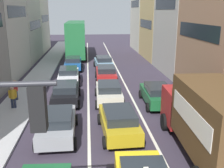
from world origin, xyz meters
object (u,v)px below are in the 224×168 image
(wagon_left_lane_second, at_px, (57,124))
(sedan_left_lane_third, at_px, (66,92))
(pedestrian_near_kerb, at_px, (13,97))
(sedan_centre_lane_second, at_px, (119,121))
(bus_mid_queue_primary, at_px, (76,38))
(sedan_left_lane_fourth, at_px, (69,75))
(pedestrian_far_sidewalk, at_px, (15,89))
(sedan_right_lane_behind_truck, at_px, (157,94))
(removalist_box_truck, at_px, (209,118))
(hatchback_centre_lane_third, at_px, (109,92))
(sedan_centre_lane_fifth, at_px, (103,62))
(coupe_centre_lane_fourth, at_px, (106,73))
(sedan_left_lane_fifth, at_px, (73,63))

(wagon_left_lane_second, bearing_deg, sedan_left_lane_third, -1.21)
(pedestrian_near_kerb, bearing_deg, sedan_centre_lane_second, -133.68)
(sedan_centre_lane_second, xyz_separation_m, bus_mid_queue_primary, (-3.21, 25.18, 2.03))
(sedan_left_lane_fourth, relative_size, pedestrian_far_sidewalk, 2.62)
(sedan_right_lane_behind_truck, bearing_deg, removalist_box_truck, -174.88)
(removalist_box_truck, height_order, sedan_left_lane_fourth, removalist_box_truck)
(hatchback_centre_lane_third, height_order, sedan_centre_lane_fifth, same)
(removalist_box_truck, relative_size, sedan_left_lane_third, 1.81)
(removalist_box_truck, height_order, coupe_centre_lane_fourth, removalist_box_truck)
(pedestrian_near_kerb, bearing_deg, sedan_centre_lane_fifth, -39.89)
(pedestrian_near_kerb, bearing_deg, sedan_right_lane_behind_truck, -100.03)
(sedan_centre_lane_second, bearing_deg, hatchback_centre_lane_third, -1.29)
(sedan_centre_lane_fifth, height_order, sedan_left_lane_fifth, same)
(sedan_centre_lane_second, relative_size, sedan_right_lane_behind_truck, 1.01)
(sedan_centre_lane_second, xyz_separation_m, pedestrian_near_kerb, (-6.76, 4.40, 0.15))
(removalist_box_truck, xyz_separation_m, sedan_right_lane_behind_truck, (-0.44, 7.15, -1.18))
(sedan_left_lane_fifth, bearing_deg, sedan_left_lane_fourth, 178.06)
(sedan_left_lane_fourth, bearing_deg, coupe_centre_lane_fourth, -86.48)
(sedan_centre_lane_second, relative_size, sedan_left_lane_fourth, 1.01)
(sedan_left_lane_fifth, xyz_separation_m, sedan_right_lane_behind_truck, (6.61, -12.29, 0.00))
(sedan_left_lane_fourth, height_order, sedan_centre_lane_fifth, same)
(sedan_left_lane_fourth, bearing_deg, pedestrian_near_kerb, 151.78)
(sedan_left_lane_fourth, relative_size, pedestrian_near_kerb, 2.62)
(pedestrian_near_kerb, bearing_deg, pedestrian_far_sidewalk, -1.40)
(removalist_box_truck, bearing_deg, sedan_right_lane_behind_truck, 6.16)
(hatchback_centre_lane_third, xyz_separation_m, sedan_left_lane_third, (-3.15, 0.21, 0.00))
(sedan_left_lane_fourth, xyz_separation_m, sedan_left_lane_fifth, (0.13, 5.79, 0.00))
(wagon_left_lane_second, relative_size, coupe_centre_lane_fourth, 1.00)
(wagon_left_lane_second, bearing_deg, pedestrian_far_sidewalk, 30.27)
(sedan_left_lane_third, bearing_deg, sedan_left_lane_fourth, 1.19)
(pedestrian_near_kerb, relative_size, pedestrian_far_sidewalk, 1.00)
(sedan_left_lane_fourth, bearing_deg, sedan_left_lane_fifth, -2.76)
(sedan_left_lane_fourth, bearing_deg, bus_mid_queue_primary, -2.38)
(sedan_centre_lane_second, xyz_separation_m, pedestrian_far_sidewalk, (-7.05, 6.19, 0.15))
(sedan_centre_lane_second, height_order, pedestrian_near_kerb, pedestrian_near_kerb)
(removalist_box_truck, xyz_separation_m, bus_mid_queue_primary, (-6.96, 27.82, 0.86))
(sedan_left_lane_fourth, distance_m, sedan_left_lane_fifth, 5.79)
(sedan_left_lane_fourth, height_order, pedestrian_near_kerb, pedestrian_near_kerb)
(hatchback_centre_lane_third, distance_m, sedan_left_lane_third, 3.16)
(hatchback_centre_lane_third, relative_size, sedan_left_lane_fourth, 1.00)
(bus_mid_queue_primary, height_order, pedestrian_far_sidewalk, bus_mid_queue_primary)
(sedan_centre_lane_second, bearing_deg, pedestrian_near_kerb, 54.37)
(sedan_centre_lane_second, relative_size, pedestrian_far_sidewalk, 2.64)
(sedan_centre_lane_fifth, distance_m, sedan_left_lane_fifth, 3.49)
(sedan_left_lane_third, xyz_separation_m, coupe_centre_lane_fourth, (3.37, 5.73, 0.00))
(wagon_left_lane_second, bearing_deg, hatchback_centre_lane_third, -31.45)
(wagon_left_lane_second, distance_m, coupe_centre_lane_fourth, 11.83)
(sedan_left_lane_third, distance_m, pedestrian_near_kerb, 3.69)
(pedestrian_far_sidewalk, bearing_deg, removalist_box_truck, 90.33)
(hatchback_centre_lane_third, bearing_deg, sedan_right_lane_behind_truck, -103.03)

